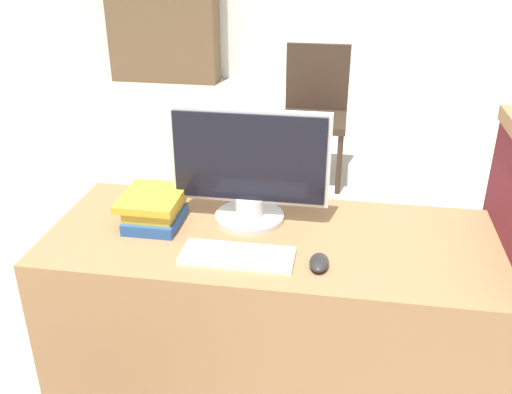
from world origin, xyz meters
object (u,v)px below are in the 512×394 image
mouse (319,262)px  far_chair (316,107)px  monitor (249,170)px  keyboard (237,256)px  book_stack (154,208)px

mouse → far_chair: far_chair is taller
monitor → mouse: monitor is taller
mouse → far_chair: size_ratio=0.11×
keyboard → book_stack: 0.37m
mouse → book_stack: (-0.57, 0.19, 0.04)m
far_chair → book_stack: bearing=-121.3°
mouse → far_chair: bearing=93.9°
monitor → keyboard: monitor is taller
keyboard → book_stack: (-0.32, 0.18, 0.05)m
monitor → far_chair: monitor is taller
mouse → keyboard: bearing=177.8°
monitor → keyboard: size_ratio=1.54×
monitor → far_chair: 2.17m
mouse → far_chair: 2.41m
book_stack → far_chair: size_ratio=0.26×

